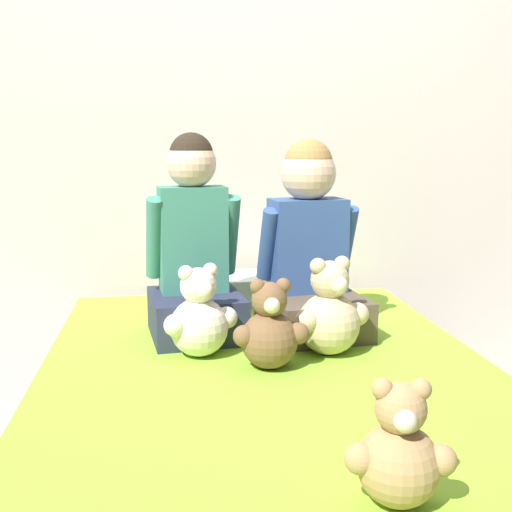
% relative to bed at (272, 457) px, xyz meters
% --- Properties ---
extents(wall_behind_bed, '(8.00, 0.06, 2.50)m').
position_rel_bed_xyz_m(wall_behind_bed, '(0.00, 1.13, 1.00)').
color(wall_behind_bed, beige).
rests_on(wall_behind_bed, ground_plane).
extents(bed, '(1.34, 2.01, 0.50)m').
position_rel_bed_xyz_m(bed, '(0.00, 0.00, 0.00)').
color(bed, '#473828').
rests_on(bed, ground_plane).
extents(child_on_left, '(0.34, 0.35, 0.68)m').
position_rel_bed_xyz_m(child_on_left, '(-0.20, 0.42, 0.53)').
color(child_on_left, '#282D47').
rests_on(child_on_left, bed).
extents(child_on_right, '(0.37, 0.43, 0.66)m').
position_rel_bed_xyz_m(child_on_right, '(0.20, 0.43, 0.53)').
color(child_on_right, brown).
rests_on(child_on_right, bed).
extents(teddy_bear_held_by_left_child, '(0.23, 0.18, 0.29)m').
position_rel_bed_xyz_m(teddy_bear_held_by_left_child, '(-0.20, 0.19, 0.37)').
color(teddy_bear_held_by_left_child, silver).
rests_on(teddy_bear_held_by_left_child, bed).
extents(teddy_bear_held_by_right_child, '(0.25, 0.19, 0.31)m').
position_rel_bed_xyz_m(teddy_bear_held_by_right_child, '(0.20, 0.16, 0.38)').
color(teddy_bear_held_by_right_child, '#D1B78E').
rests_on(teddy_bear_held_by_right_child, bed).
extents(teddy_bear_between_children, '(0.22, 0.17, 0.27)m').
position_rel_bed_xyz_m(teddy_bear_between_children, '(0.00, 0.06, 0.36)').
color(teddy_bear_between_children, brown).
rests_on(teddy_bear_between_children, bed).
extents(teddy_bear_at_foot_of_bed, '(0.20, 0.15, 0.24)m').
position_rel_bed_xyz_m(teddy_bear_at_foot_of_bed, '(0.12, -0.68, 0.35)').
color(teddy_bear_at_foot_of_bed, tan).
rests_on(teddy_bear_at_foot_of_bed, bed).
extents(pillow_at_headboard, '(0.51, 0.26, 0.11)m').
position_rel_bed_xyz_m(pillow_at_headboard, '(0.00, 0.85, 0.31)').
color(pillow_at_headboard, white).
rests_on(pillow_at_headboard, bed).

